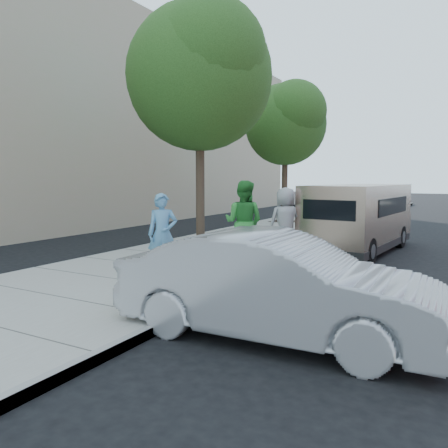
# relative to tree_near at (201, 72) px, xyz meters

# --- Properties ---
(ground) EXTENTS (120.00, 120.00, 0.00)m
(ground) POSITION_rel_tree_near_xyz_m (2.25, -2.40, -5.55)
(ground) COLOR black
(ground) RESTS_ON ground
(sidewalk) EXTENTS (5.00, 60.00, 0.15)m
(sidewalk) POSITION_rel_tree_near_xyz_m (1.25, -2.40, -5.47)
(sidewalk) COLOR gray
(sidewalk) RESTS_ON ground
(curb_face) EXTENTS (0.12, 60.00, 0.16)m
(curb_face) POSITION_rel_tree_near_xyz_m (3.69, -2.40, -5.47)
(curb_face) COLOR gray
(curb_face) RESTS_ON ground
(tree_near) EXTENTS (4.62, 4.60, 7.53)m
(tree_near) POSITION_rel_tree_near_xyz_m (0.00, 0.00, 0.00)
(tree_near) COLOR black
(tree_near) RESTS_ON sidewalk
(tree_far) EXTENTS (3.92, 3.80, 6.49)m
(tree_far) POSITION_rel_tree_near_xyz_m (-0.00, 7.60, -0.66)
(tree_far) COLOR black
(tree_far) RESTS_ON sidewalk
(parking_meter) EXTENTS (0.29, 0.11, 1.37)m
(parking_meter) POSITION_rel_tree_near_xyz_m (3.50, -1.09, -4.40)
(parking_meter) COLOR gray
(parking_meter) RESTS_ON sidewalk
(van) EXTENTS (2.34, 5.58, 2.01)m
(van) POSITION_rel_tree_near_xyz_m (4.77, 1.31, -4.48)
(van) COLOR tan
(van) RESTS_ON ground
(sedan) EXTENTS (4.53, 1.73, 1.47)m
(sedan) POSITION_rel_tree_near_xyz_m (5.26, -6.56, -4.81)
(sedan) COLOR #A6A8AD
(sedan) RESTS_ON ground
(person_officer) EXTENTS (0.76, 0.73, 1.74)m
(person_officer) POSITION_rel_tree_near_xyz_m (1.83, -4.55, -4.52)
(person_officer) COLOR #5692B8
(person_officer) RESTS_ON sidewalk
(person_green_shirt) EXTENTS (1.04, 0.85, 2.01)m
(person_green_shirt) POSITION_rel_tree_near_xyz_m (2.82, -2.64, -4.39)
(person_green_shirt) COLOR #2D8933
(person_green_shirt) RESTS_ON sidewalk
(person_gray_shirt) EXTENTS (1.04, 1.04, 1.83)m
(person_gray_shirt) POSITION_rel_tree_near_xyz_m (3.40, -1.36, -4.48)
(person_gray_shirt) COLOR #9A9A9C
(person_gray_shirt) RESTS_ON sidewalk
(person_striped_polo) EXTENTS (0.98, 0.55, 1.58)m
(person_striped_polo) POSITION_rel_tree_near_xyz_m (3.39, 0.18, -4.61)
(person_striped_polo) COLOR slate
(person_striped_polo) RESTS_ON sidewalk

